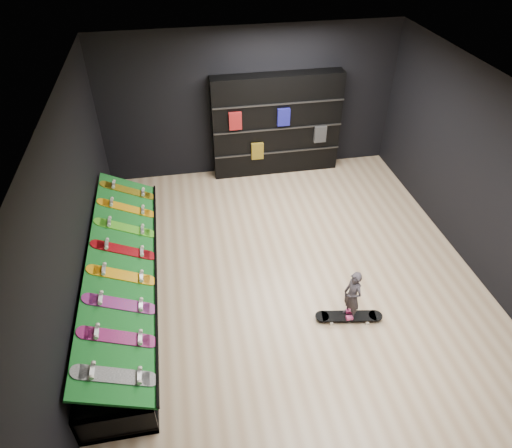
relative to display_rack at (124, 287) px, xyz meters
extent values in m
cube|color=#CFB18C|center=(2.55, 0.00, -0.25)|extent=(6.00, 7.00, 0.01)
cube|color=white|center=(2.55, 0.00, 2.75)|extent=(6.00, 7.00, 0.01)
cube|color=black|center=(2.55, 3.50, 1.25)|extent=(6.00, 0.02, 3.00)
cube|color=black|center=(2.55, -3.50, 1.25)|extent=(6.00, 0.02, 3.00)
cube|color=black|center=(-0.45, 0.00, 1.25)|extent=(0.02, 7.00, 3.00)
cube|color=black|center=(5.55, 0.00, 1.25)|extent=(0.02, 7.00, 3.00)
cube|color=#0E5819|center=(0.05, 0.00, 0.46)|extent=(0.92, 4.50, 0.46)
cube|color=black|center=(3.06, 3.32, 0.81)|extent=(2.65, 0.31, 2.12)
imported|color=black|center=(3.20, -1.02, 0.09)|extent=(0.19, 0.22, 0.49)
camera|label=1|loc=(1.06, -5.12, 4.94)|focal=32.00mm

